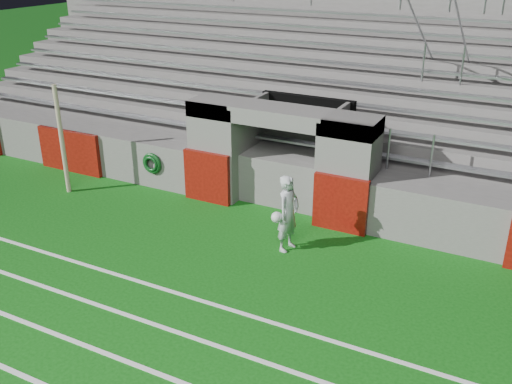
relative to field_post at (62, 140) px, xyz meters
The scene contains 5 objects.
ground 5.95m from the field_post, 17.76° to the right, with size 90.00×90.00×0.00m, color #0D4F0E.
field_post is the anchor object (origin of this frame).
stadium_structure 8.29m from the field_post, 48.51° to the left, with size 26.00×8.48×5.42m.
goalkeeper_with_ball 6.61m from the field_post, ahead, with size 0.52×0.73×1.72m.
hose_coil 2.39m from the field_post, 31.10° to the left, with size 0.59×0.15×0.59m.
Camera 1 is at (5.51, -8.56, 6.18)m, focal length 40.00 mm.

